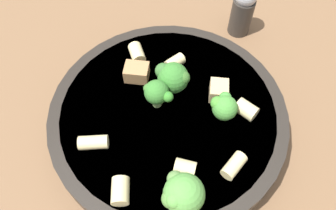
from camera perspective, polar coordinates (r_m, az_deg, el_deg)
name	(u,v)px	position (r m, az deg, el deg)	size (l,w,h in m)	color
ground_plane	(168,128)	(0.40, 0.00, -4.08)	(2.00, 2.00, 0.00)	brown
pasta_bowl	(168,118)	(0.37, 0.00, -2.30)	(0.26, 0.26, 0.04)	#28231E
broccoli_floret_0	(224,106)	(0.35, 9.71, -0.17)	(0.03, 0.03, 0.03)	#9EC175
broccoli_floret_1	(173,77)	(0.36, 0.83, 4.86)	(0.03, 0.04, 0.04)	#93B766
broccoli_floret_2	(182,194)	(0.30, 2.46, -15.20)	(0.04, 0.04, 0.04)	#84AD60
broccoli_floret_3	(157,93)	(0.34, -1.94, 2.15)	(0.03, 0.03, 0.04)	#93B766
rigatoni_0	(137,53)	(0.40, -5.43, 8.95)	(0.02, 0.02, 0.02)	beige
rigatoni_1	(185,169)	(0.32, 2.96, -10.99)	(0.02, 0.02, 0.02)	beige
rigatoni_2	(93,142)	(0.34, -12.86, -6.36)	(0.01, 0.01, 0.03)	beige
rigatoni_3	(175,62)	(0.39, 1.19, 7.48)	(0.01, 0.01, 0.02)	beige
rigatoni_4	(246,109)	(0.36, 13.48, -0.76)	(0.02, 0.02, 0.02)	beige
rigatoni_5	(234,166)	(0.33, 11.41, -10.30)	(0.01, 0.01, 0.03)	beige
rigatoni_6	(120,191)	(0.32, -8.30, -14.59)	(0.02, 0.02, 0.02)	beige
chicken_chunk_0	(137,72)	(0.38, -5.47, 5.69)	(0.03, 0.02, 0.02)	#A87A4C
chicken_chunk_1	(217,88)	(0.37, 8.58, 2.93)	(0.02, 0.02, 0.02)	tan
pepper_shaker	(243,10)	(0.48, 12.89, 15.85)	(0.03, 0.03, 0.08)	#332D28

